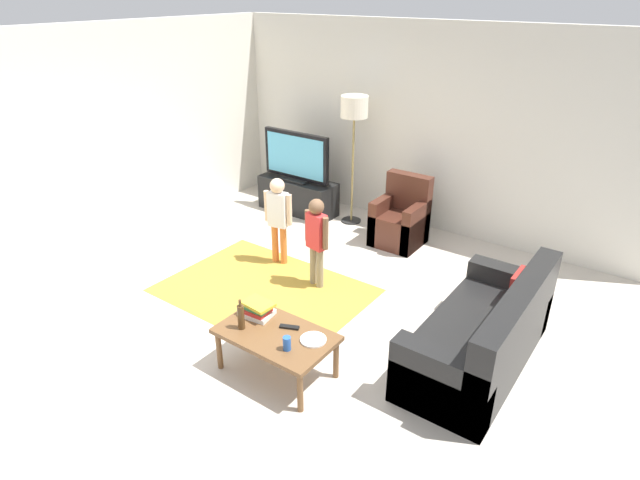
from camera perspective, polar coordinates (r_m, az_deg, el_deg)
The scene contains 17 objects.
ground at distance 5.44m, azimuth -3.75°, elevation -8.43°, with size 7.80×7.80×0.00m, color beige.
wall_back at distance 7.26m, azimuth 11.43°, elevation 11.77°, with size 6.00×0.12×2.70m, color silver.
wall_left at distance 7.04m, azimuth -23.62°, elevation 9.70°, with size 0.12×6.00×2.70m, color silver.
area_rug at distance 5.91m, azimuth -6.06°, elevation -5.44°, with size 2.20×1.60×0.01m, color #B28C33.
tv_stand at distance 7.83m, azimuth -2.42°, elevation 4.82°, with size 1.20×0.44×0.50m.
tv at distance 7.62m, azimuth -2.60°, elevation 9.01°, with size 1.10×0.28×0.71m.
couch at distance 4.88m, azimuth 17.69°, elevation -10.17°, with size 0.80×1.80×0.86m.
armchair at distance 6.91m, azimuth 8.82°, elevation 2.03°, with size 0.60×0.60×0.90m.
floor_lamp at distance 7.10m, azimuth 3.74°, elevation 13.53°, with size 0.36×0.36×1.78m.
child_near_tv at distance 6.20m, azimuth -4.57°, elevation 2.92°, with size 0.36×0.17×1.08m.
child_center at distance 5.69m, azimuth -0.39°, elevation 0.56°, with size 0.34×0.17×1.04m.
coffee_table at distance 4.55m, azimuth -4.80°, elevation -10.51°, with size 1.00×0.60×0.42m.
book_stack at distance 4.71m, azimuth -6.86°, elevation -7.47°, with size 0.31×0.25×0.14m.
bottle at distance 4.54m, azimuth -8.59°, elevation -8.24°, with size 0.06×0.06×0.28m.
tv_remote at distance 4.56m, azimuth -3.35°, elevation -9.43°, with size 0.17×0.05×0.02m, color black.
soda_can at distance 4.29m, azimuth -3.62°, elevation -11.16°, with size 0.07×0.07×0.12m, color #2659B2.
plate at distance 4.41m, azimuth -0.74°, elevation -10.78°, with size 0.22×0.22×0.02m.
Camera 1 is at (2.91, -3.42, 3.07)m, focal length 29.42 mm.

